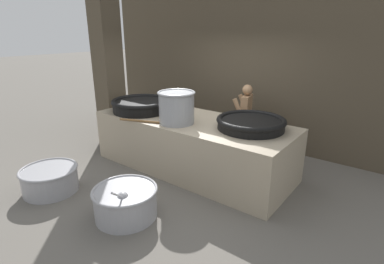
% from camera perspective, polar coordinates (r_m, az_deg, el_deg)
% --- Properties ---
extents(ground_plane, '(60.00, 60.00, 0.00)m').
position_cam_1_polar(ground_plane, '(5.80, -0.00, -6.81)').
color(ground_plane, '#666059').
extents(back_wall, '(7.92, 0.24, 3.69)m').
position_cam_1_polar(back_wall, '(6.97, 10.45, 13.10)').
color(back_wall, '#4C4233').
rests_on(back_wall, ground_plane).
extents(support_pillar, '(0.49, 0.49, 3.69)m').
position_cam_1_polar(support_pillar, '(6.95, -15.76, 12.70)').
color(support_pillar, '#4C4233').
rests_on(support_pillar, ground_plane).
extents(hearth_platform, '(3.72, 1.45, 0.97)m').
position_cam_1_polar(hearth_platform, '(5.60, -0.00, -2.34)').
color(hearth_platform, tan).
rests_on(hearth_platform, ground_plane).
extents(giant_wok_near, '(1.16, 1.16, 0.25)m').
position_cam_1_polar(giant_wok_near, '(6.07, -9.70, 5.17)').
color(giant_wok_near, black).
rests_on(giant_wok_near, hearth_platform).
extents(giant_wok_far, '(1.13, 1.13, 0.19)m').
position_cam_1_polar(giant_wok_far, '(4.99, 11.16, 1.72)').
color(giant_wok_far, black).
rests_on(giant_wok_far, hearth_platform).
extents(stock_pot, '(0.65, 0.65, 0.55)m').
position_cam_1_polar(stock_pot, '(5.17, -2.96, 4.82)').
color(stock_pot, gray).
rests_on(stock_pot, hearth_platform).
extents(stirring_paddle, '(1.05, 0.47, 0.04)m').
position_cam_1_polar(stirring_paddle, '(5.28, -7.71, 1.91)').
color(stirring_paddle, brown).
rests_on(stirring_paddle, hearth_platform).
extents(cook, '(0.42, 0.59, 1.49)m').
position_cam_1_polar(cook, '(6.24, 10.13, 2.69)').
color(cook, '#9E7551').
rests_on(cook, ground_plane).
extents(prep_bowl_vegetables, '(0.94, 1.02, 0.80)m').
position_cam_1_polar(prep_bowl_vegetables, '(4.39, -12.55, -12.73)').
color(prep_bowl_vegetables, '#9E9EA3').
rests_on(prep_bowl_vegetables, ground_plane).
extents(prep_bowl_meat, '(0.90, 0.90, 0.41)m').
position_cam_1_polar(prep_bowl_meat, '(5.43, -25.44, -7.99)').
color(prep_bowl_meat, '#9E9EA3').
rests_on(prep_bowl_meat, ground_plane).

